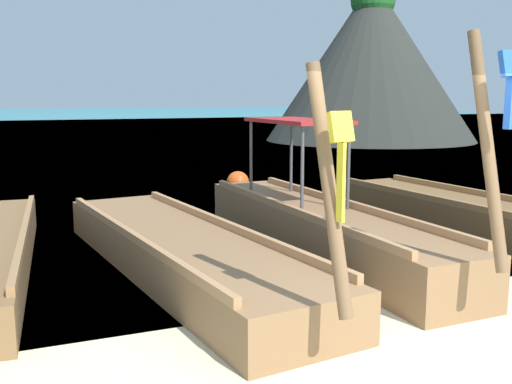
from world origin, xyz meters
TOP-DOWN VIEW (x-y plane):
  - sea_water at (0.00, 62.18)m, footprint 120.00×120.00m
  - longtail_boat_yellow_ribbon at (-1.14, 3.97)m, footprint 2.14×6.65m
  - longtail_boat_blue_ribbon at (1.04, 4.21)m, footprint 1.22×6.60m
  - longtail_boat_pink_ribbon at (3.91, 4.42)m, footprint 1.58×5.87m
  - karst_rock at (14.82, 23.58)m, footprint 11.94×11.00m
  - mooring_buoy_near at (1.82, 9.69)m, footprint 0.54×0.54m

SIDE VIEW (x-z plane):
  - sea_water at x=0.00m, z-range 0.00..0.00m
  - mooring_buoy_near at x=1.82m, z-range 0.00..0.54m
  - longtail_boat_yellow_ribbon at x=-1.14m, z-range -1.01..1.57m
  - longtail_boat_pink_ribbon at x=3.91m, z-range -1.15..1.76m
  - longtail_boat_blue_ribbon at x=1.04m, z-range -1.08..1.86m
  - karst_rock at x=14.82m, z-range -0.18..8.21m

